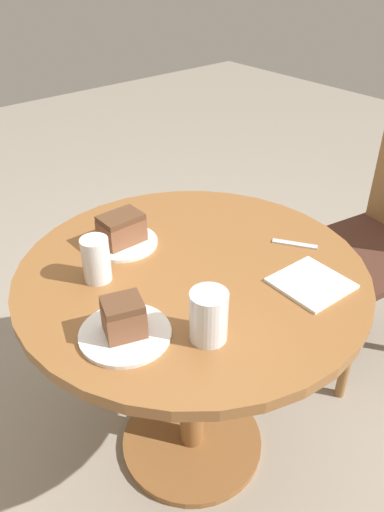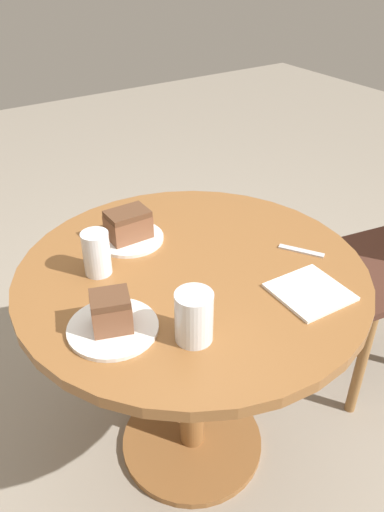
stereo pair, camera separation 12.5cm
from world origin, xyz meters
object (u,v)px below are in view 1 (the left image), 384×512
Objects in this scene: chair at (379,245)px; cake_slice_far at (124,317)px; plate_near at (123,242)px; cake_slice_near at (121,228)px; plate_far at (125,334)px; glass_water at (96,262)px; glass_lemonade at (209,319)px.

cake_slice_far is (0.04, -1.12, 0.30)m from chair.
plate_near is 1.67× the size of cake_slice_near.
chair is 1.15m from plate_far.
cake_slice_near is 0.17m from glass_water.
chair is 1.01m from cake_slice_near.
plate_near is 1.86× the size of cake_slice_far.
chair is at bearing 92.02° from cake_slice_far.
chair reaches higher than cake_slice_near.
chair is at bearing 80.53° from glass_water.
plate_near and plate_far have the same top height.
glass_lemonade is 1.02× the size of glass_water.
chair reaches higher than plate_near.
glass_water is at bearing -54.71° from plate_near.
plate_near is at bearing 170.95° from glass_lemonade.
plate_near is at bearing 125.29° from glass_water.
chair reaches higher than glass_water.
glass_water is at bearing -168.46° from glass_lemonade.
plate_near is 1.64× the size of glass_lemonade.
cake_slice_near is at bearing 0.00° from plate_near.
plate_far is 0.05m from cake_slice_far.
cake_slice_far is 0.89× the size of glass_water.
plate_near is at bearing 147.19° from cake_slice_far.
cake_slice_far reaches higher than plate_near.
cake_slice_near is 0.98× the size of glass_lemonade.
plate_far is at bearing -16.71° from glass_water.
cake_slice_far is (0.00, 0.00, 0.05)m from plate_far.
glass_water is (-0.22, 0.06, 0.05)m from plate_far.
chair reaches higher than cake_slice_far.
glass_lemonade is at bearing 48.42° from cake_slice_far.
glass_lemonade is (0.43, -0.07, 0.05)m from plate_near.
plate_near is 0.37m from plate_far.
plate_near is at bearing 147.19° from plate_far.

